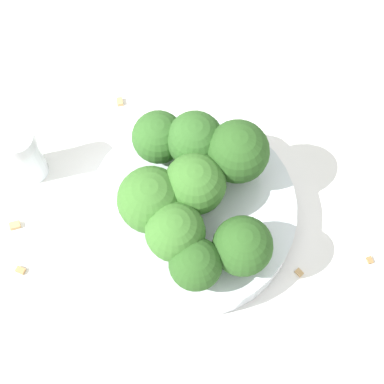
% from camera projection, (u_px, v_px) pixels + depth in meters
% --- Properties ---
extents(ground_plane, '(3.00, 3.00, 0.00)m').
position_uv_depth(ground_plane, '(192.00, 219.00, 0.61)').
color(ground_plane, white).
extents(bowl, '(0.19, 0.19, 0.03)m').
position_uv_depth(bowl, '(192.00, 213.00, 0.60)').
color(bowl, silver).
rests_on(bowl, ground_plane).
extents(broccoli_floret_0, '(0.05, 0.05, 0.05)m').
position_uv_depth(broccoli_floret_0, '(196.00, 265.00, 0.53)').
color(broccoli_floret_0, '#8EB770').
rests_on(broccoli_floret_0, bowl).
extents(broccoli_floret_1, '(0.05, 0.05, 0.06)m').
position_uv_depth(broccoli_floret_1, '(193.00, 184.00, 0.55)').
color(broccoli_floret_1, '#84AD66').
rests_on(broccoli_floret_1, bowl).
extents(broccoli_floret_2, '(0.06, 0.06, 0.06)m').
position_uv_depth(broccoli_floret_2, '(151.00, 200.00, 0.55)').
color(broccoli_floret_2, '#84AD66').
rests_on(broccoli_floret_2, bowl).
extents(broccoli_floret_3, '(0.05, 0.05, 0.06)m').
position_uv_depth(broccoli_floret_3, '(173.00, 231.00, 0.54)').
color(broccoli_floret_3, '#84AD66').
rests_on(broccoli_floret_3, bowl).
extents(broccoli_floret_4, '(0.05, 0.05, 0.06)m').
position_uv_depth(broccoli_floret_4, '(243.00, 246.00, 0.54)').
color(broccoli_floret_4, '#8EB770').
rests_on(broccoli_floret_4, bowl).
extents(broccoli_floret_5, '(0.05, 0.05, 0.06)m').
position_uv_depth(broccoli_floret_5, '(195.00, 140.00, 0.57)').
color(broccoli_floret_5, '#7A9E5B').
rests_on(broccoli_floret_5, bowl).
extents(broccoli_floret_6, '(0.06, 0.06, 0.07)m').
position_uv_depth(broccoli_floret_6, '(238.00, 152.00, 0.56)').
color(broccoli_floret_6, '#7A9E5B').
rests_on(broccoli_floret_6, bowl).
extents(broccoli_floret_7, '(0.05, 0.05, 0.05)m').
position_uv_depth(broccoli_floret_7, '(159.00, 137.00, 0.58)').
color(broccoli_floret_7, '#7A9E5B').
rests_on(broccoli_floret_7, bowl).
extents(pepper_shaker, '(0.03, 0.03, 0.07)m').
position_uv_depth(pepper_shaker, '(24.00, 154.00, 0.60)').
color(pepper_shaker, silver).
rests_on(pepper_shaker, ground_plane).
extents(almond_crumb_0, '(0.01, 0.01, 0.01)m').
position_uv_depth(almond_crumb_0, '(299.00, 272.00, 0.59)').
color(almond_crumb_0, tan).
rests_on(almond_crumb_0, ground_plane).
extents(almond_crumb_1, '(0.01, 0.01, 0.01)m').
position_uv_depth(almond_crumb_1, '(20.00, 270.00, 0.59)').
color(almond_crumb_1, '#AD7F4C').
rests_on(almond_crumb_1, ground_plane).
extents(almond_crumb_2, '(0.01, 0.01, 0.01)m').
position_uv_depth(almond_crumb_2, '(120.00, 101.00, 0.66)').
color(almond_crumb_2, tan).
rests_on(almond_crumb_2, ground_plane).
extents(almond_crumb_3, '(0.01, 0.01, 0.01)m').
position_uv_depth(almond_crumb_3, '(14.00, 224.00, 0.60)').
color(almond_crumb_3, tan).
rests_on(almond_crumb_3, ground_plane).
extents(almond_crumb_4, '(0.01, 0.01, 0.01)m').
position_uv_depth(almond_crumb_4, '(370.00, 260.00, 0.59)').
color(almond_crumb_4, olive).
rests_on(almond_crumb_4, ground_plane).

